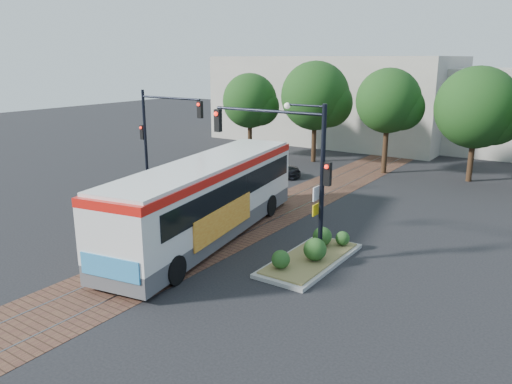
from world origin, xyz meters
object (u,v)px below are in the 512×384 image
parked_car (269,167)px  city_bus (208,196)px  traffic_island (312,253)px  officer (192,175)px  signal_pole_main (294,156)px  signal_pole_left (158,126)px

parked_car → city_bus: bearing=-172.6°
traffic_island → officer: 12.69m
city_bus → traffic_island: (5.16, 0.17, -1.62)m
city_bus → parked_car: size_ratio=3.07×
signal_pole_main → parked_car: (-8.49, 11.45, -3.52)m
signal_pole_left → parked_car: bearing=60.7°
city_bus → parked_car: city_bus is taller
signal_pole_main → officer: bearing=151.6°
signal_pole_main → traffic_island: bearing=-5.4°
signal_pole_left → officer: (1.86, 0.81, -2.93)m
officer → signal_pole_left: bearing=4.4°
traffic_island → city_bus: bearing=-178.1°
traffic_island → parked_car: (-9.45, 11.54, 0.30)m
signal_pole_main → parked_car: 14.69m
city_bus → parked_car: (-4.29, 11.71, -1.32)m
signal_pole_main → city_bus: bearing=-176.4°
traffic_island → signal_pole_main: bearing=174.6°
traffic_island → signal_pole_main: 3.95m
parked_car → signal_pole_main: bearing=-156.1°
city_bus → signal_pole_main: bearing=-6.6°
signal_pole_left → officer: size_ratio=3.20×
traffic_island → signal_pole_left: size_ratio=0.87×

